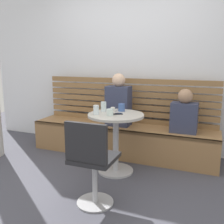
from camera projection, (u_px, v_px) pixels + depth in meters
ground at (83, 192)px, 2.71m from camera, size 8.00×8.00×0.00m
back_wall at (132, 55)px, 3.91m from camera, size 5.20×0.10×2.90m
booth_bench at (121, 140)px, 3.76m from camera, size 2.70×0.52×0.44m
booth_backrest at (127, 100)px, 3.86m from camera, size 2.65×0.04×0.67m
cafe_table at (116, 132)px, 3.11m from camera, size 0.68×0.68×0.74m
white_chair at (92, 161)px, 2.36m from camera, size 0.40×0.40×0.85m
person_adult at (118, 102)px, 3.66m from camera, size 0.34×0.22×0.75m
person_child_left at (184, 114)px, 3.33m from camera, size 0.34×0.22×0.57m
cup_water_clear at (96, 110)px, 3.04m from camera, size 0.07×0.07×0.11m
cup_glass_tall at (104, 106)px, 3.23m from camera, size 0.07×0.07×0.12m
cup_espresso_small at (113, 109)px, 3.21m from camera, size 0.06×0.06×0.05m
cup_glass_short at (110, 112)px, 2.97m from camera, size 0.08×0.08×0.08m
cup_mug_blue at (121, 108)px, 3.23m from camera, size 0.08×0.08×0.09m
phone_on_table at (116, 114)px, 3.05m from camera, size 0.15×0.14×0.01m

